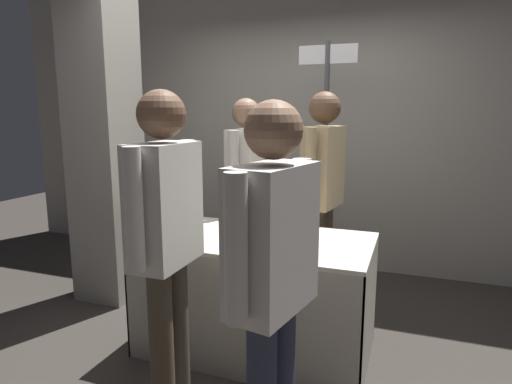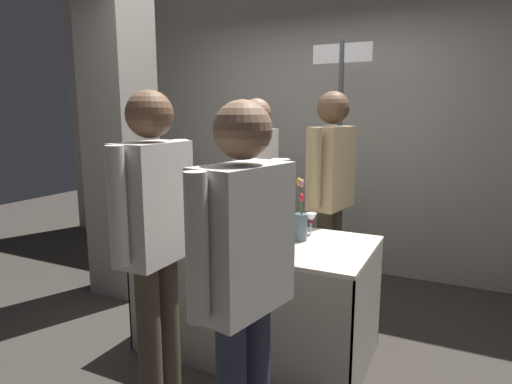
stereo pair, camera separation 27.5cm
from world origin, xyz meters
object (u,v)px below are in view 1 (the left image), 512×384
Objects in this scene: flower_vase at (301,221)px; booth_signpost at (325,144)px; concrete_pillar at (102,93)px; wine_glass_near_vendor at (173,217)px; featured_wine_bottle at (255,229)px; wine_glass_mid at (309,218)px; vendor_presenter at (323,183)px; tasting_table at (256,272)px; display_bottle_0 at (266,210)px; taster_foreground_right at (272,270)px.

flower_vase is 1.23m from booth_signpost.
concrete_pillar reaches higher than wine_glass_near_vendor.
featured_wine_bottle is 1.57m from booth_signpost.
booth_signpost is (-0.10, 0.99, 0.43)m from wine_glass_mid.
wine_glass_near_vendor is 0.31× the size of flower_vase.
booth_signpost is (1.67, 0.82, -0.43)m from concrete_pillar.
concrete_pillar is 1.30m from wine_glass_near_vendor.
vendor_presenter reaches higher than flower_vase.
booth_signpost reaches higher than tasting_table.
tasting_table is at bearing -166.71° from flower_vase.
featured_wine_bottle is 0.53m from display_bottle_0.
booth_signpost is (0.21, 1.00, 0.39)m from display_bottle_0.
tasting_table is 4.60× the size of featured_wine_bottle.
tasting_table is 11.86× the size of wine_glass_near_vendor.
display_bottle_0 is 0.82× the size of flower_vase.
wine_glass_mid is 1.08m from booth_signpost.
flower_vase is (0.28, 0.07, 0.35)m from tasting_table.
display_bottle_0 reaches higher than wine_glass_near_vendor.
taster_foreground_right reaches higher than display_bottle_0.
wine_glass_mid is 0.35× the size of flower_vase.
tasting_table is at bearing -98.97° from booth_signpost.
flower_vase is 0.25× the size of taster_foreground_right.
wine_glass_mid is (0.29, 0.24, 0.34)m from tasting_table.
display_bottle_0 is at bearing -178.21° from wine_glass_mid.
concrete_pillar reaches higher than flower_vase.
wine_glass_near_vendor is at bearing -25.35° from concrete_pillar.
concrete_pillar is 2.51m from taster_foreground_right.
wine_glass_near_vendor is 0.93m from wine_glass_mid.
tasting_table is 4.50× the size of display_bottle_0.
taster_foreground_right is at bearing -36.52° from concrete_pillar.
wine_glass_mid is at bearing -5.50° from concrete_pillar.
wine_glass_mid is at bearing 39.17° from tasting_table.
concrete_pillar is 2.00× the size of vendor_presenter.
display_bottle_0 is at bearing 150.88° from flower_vase.
display_bottle_0 is at bearing 101.95° from featured_wine_bottle.
featured_wine_bottle is at bearing -1.77° from vendor_presenter.
concrete_pillar is 24.38× the size of wine_glass_mid.
vendor_presenter is 0.60m from booth_signpost.
booth_signpost is at bearing 17.82° from taster_foreground_right.
concrete_pillar is at bearing -71.64° from vendor_presenter.
wine_glass_near_vendor is at bearing 158.12° from featured_wine_bottle.
vendor_presenter reaches higher than display_bottle_0.
wine_glass_mid is 0.07× the size of booth_signpost.
flower_vase is at bearing -10.99° from concrete_pillar.
tasting_table is 0.68× the size of booth_signpost.
booth_signpost is at bearing 94.15° from flower_vase.
wine_glass_mid is at bearing 15.04° from wine_glass_near_vendor.
concrete_pillar is 2.14× the size of taster_foreground_right.
tasting_table is 0.45m from flower_vase.
wine_glass_mid is (1.77, -0.17, -0.85)m from concrete_pillar.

